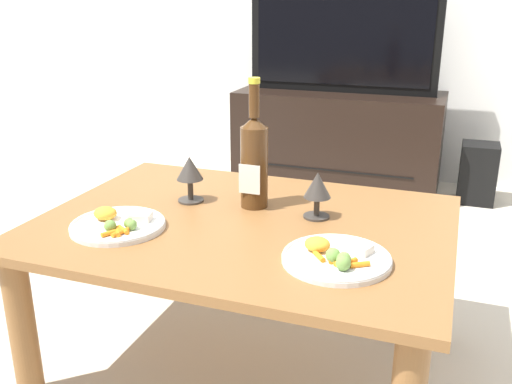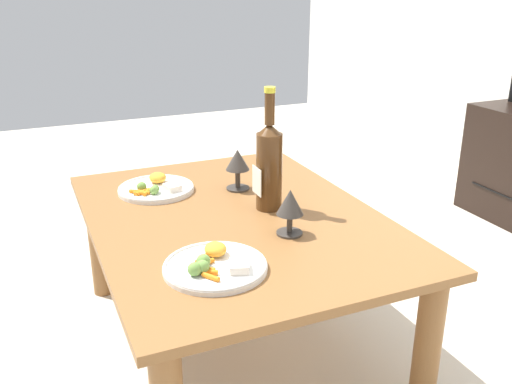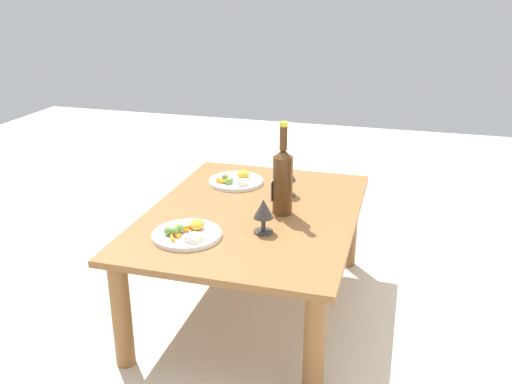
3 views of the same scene
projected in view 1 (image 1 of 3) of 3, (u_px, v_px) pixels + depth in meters
ground_plane at (245, 359)px, 1.68m from camera, size 6.40×6.40×0.00m
dining_table at (244, 245)px, 1.56m from camera, size 1.10×0.82×0.44m
tv_stand at (338, 140)px, 3.13m from camera, size 1.10×0.47×0.53m
tv_screen at (343, 41)px, 2.95m from camera, size 1.00×0.05×0.53m
floor_speaker at (478, 173)px, 2.92m from camera, size 0.18×0.18×0.31m
wine_bottle at (254, 158)px, 1.59m from camera, size 0.08×0.08×0.37m
goblet_left at (190, 171)px, 1.65m from camera, size 0.08×0.08×0.14m
goblet_right at (317, 188)px, 1.53m from camera, size 0.07×0.07×0.13m
dinner_plate_left at (118, 224)px, 1.48m from camera, size 0.25×0.25×0.05m
dinner_plate_right at (336, 257)px, 1.29m from camera, size 0.25×0.25×0.05m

